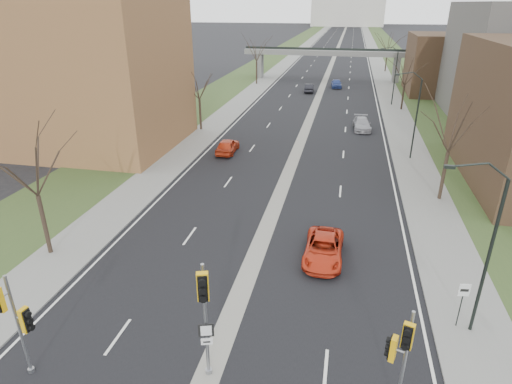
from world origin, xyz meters
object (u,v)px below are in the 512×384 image
(signal_pole_median, at_px, (204,305))
(speed_limit_sign, at_px, (463,297))
(car_left_far, at_px, (309,88))
(car_right_far, at_px, (336,83))
(car_left_near, at_px, (228,146))
(signal_pole_right, at_px, (401,349))
(car_right_mid, at_px, (362,124))
(car_right_near, at_px, (324,249))
(signal_pole_left, at_px, (14,315))

(signal_pole_median, bearing_deg, speed_limit_sign, 9.71)
(car_left_far, bearing_deg, car_right_far, -132.86)
(signal_pole_median, bearing_deg, car_left_near, 86.78)
(signal_pole_right, bearing_deg, car_left_near, 135.35)
(signal_pole_right, distance_m, speed_limit_sign, 6.74)
(car_right_mid, bearing_deg, speed_limit_sign, -87.32)
(signal_pole_right, distance_m, car_right_mid, 41.96)
(car_right_near, bearing_deg, signal_pole_median, -111.00)
(signal_pole_median, bearing_deg, signal_pole_left, 173.78)
(speed_limit_sign, distance_m, car_right_mid, 36.56)
(signal_pole_right, height_order, car_right_near, signal_pole_right)
(signal_pole_left, bearing_deg, speed_limit_sign, 27.69)
(car_right_near, bearing_deg, car_right_mid, 85.50)
(car_left_far, xyz_separation_m, car_right_mid, (8.99, -23.78, -0.00))
(signal_pole_left, relative_size, car_right_near, 0.99)
(car_left_near, bearing_deg, signal_pole_median, 102.96)
(car_right_far, bearing_deg, signal_pole_left, -102.78)
(signal_pole_right, height_order, speed_limit_sign, signal_pole_right)
(signal_pole_left, height_order, car_left_near, signal_pole_left)
(signal_pole_median, relative_size, signal_pole_right, 1.17)
(car_left_near, bearing_deg, car_right_near, 120.35)
(signal_pole_left, height_order, car_left_far, signal_pole_left)
(signal_pole_left, distance_m, car_left_far, 67.47)
(signal_pole_median, distance_m, car_right_mid, 42.62)
(signal_pole_left, bearing_deg, signal_pole_right, 12.60)
(signal_pole_left, height_order, car_right_far, signal_pole_left)
(car_right_mid, bearing_deg, signal_pole_median, -103.25)
(signal_pole_right, bearing_deg, car_left_far, 116.85)
(signal_pole_right, relative_size, car_left_far, 1.07)
(signal_pole_median, height_order, car_right_near, signal_pole_median)
(car_left_far, bearing_deg, signal_pole_left, 82.40)
(car_right_near, bearing_deg, speed_limit_sign, -35.19)
(signal_pole_left, height_order, car_right_near, signal_pole_left)
(signal_pole_right, xyz_separation_m, car_right_mid, (-0.65, 41.89, -2.42))
(signal_pole_left, bearing_deg, car_right_near, 52.61)
(signal_pole_right, bearing_deg, car_right_near, 126.27)
(car_left_near, xyz_separation_m, car_left_far, (5.27, 36.23, -0.04))
(signal_pole_left, height_order, speed_limit_sign, signal_pole_left)
(signal_pole_left, bearing_deg, signal_pole_median, 17.85)
(speed_limit_sign, bearing_deg, car_left_far, 93.24)
(signal_pole_left, relative_size, car_right_mid, 0.99)
(signal_pole_left, relative_size, signal_pole_median, 0.90)
(car_left_near, bearing_deg, car_right_mid, -139.92)
(car_left_far, bearing_deg, car_right_near, 93.55)
(car_right_far, bearing_deg, speed_limit_sign, -87.43)
(signal_pole_left, xyz_separation_m, car_left_far, (5.49, 67.20, -2.57))
(signal_pole_median, xyz_separation_m, car_right_mid, (6.90, 41.94, -3.19))
(signal_pole_left, height_order, signal_pole_median, signal_pole_median)
(car_left_near, distance_m, car_right_mid, 18.93)
(signal_pole_right, xyz_separation_m, car_left_near, (-14.91, 29.44, -2.38))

